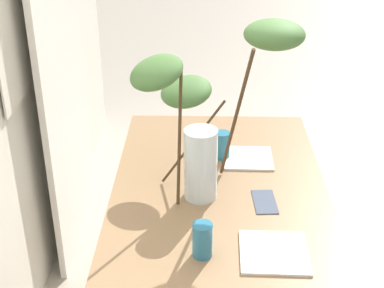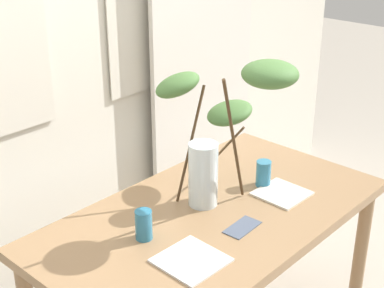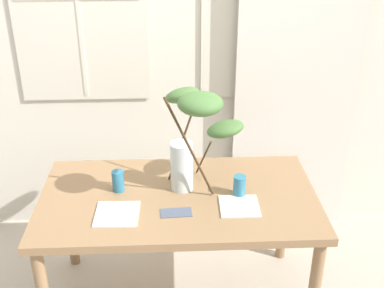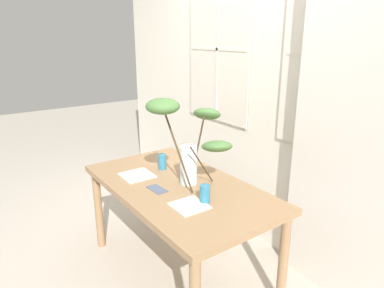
{
  "view_description": "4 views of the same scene",
  "coord_description": "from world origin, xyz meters",
  "px_view_note": "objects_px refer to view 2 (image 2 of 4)",
  "views": [
    {
      "loc": [
        -1.77,
        0.07,
        1.9
      ],
      "look_at": [
        0.02,
        0.11,
        0.97
      ],
      "focal_mm": 52.04,
      "sensor_mm": 36.0,
      "label": 1
    },
    {
      "loc": [
        -1.58,
        -1.33,
        1.98
      ],
      "look_at": [
        0.01,
        0.13,
        1.01
      ],
      "focal_mm": 53.56,
      "sensor_mm": 36.0,
      "label": 2
    },
    {
      "loc": [
        -0.03,
        -2.25,
        2.21
      ],
      "look_at": [
        0.08,
        0.12,
        1.0
      ],
      "focal_mm": 45.72,
      "sensor_mm": 36.0,
      "label": 3
    },
    {
      "loc": [
        1.91,
        -1.25,
        1.77
      ],
      "look_at": [
        0.06,
        0.08,
        1.05
      ],
      "focal_mm": 32.23,
      "sensor_mm": 36.0,
      "label": 4
    }
  ],
  "objects_px": {
    "plate_square_left": "(191,260)",
    "dining_table": "(213,229)",
    "drinking_glass_blue_left": "(144,225)",
    "drinking_glass_blue_right": "(263,173)",
    "vase_with_branches": "(221,121)",
    "plate_square_right": "(282,193)"
  },
  "relations": [
    {
      "from": "plate_square_left",
      "to": "drinking_glass_blue_right",
      "type": "bearing_deg",
      "value": 13.28
    },
    {
      "from": "plate_square_left",
      "to": "plate_square_right",
      "type": "xyz_separation_m",
      "value": [
        0.64,
        0.04,
        -0.0
      ]
    },
    {
      "from": "dining_table",
      "to": "vase_with_branches",
      "type": "height_order",
      "value": "vase_with_branches"
    },
    {
      "from": "plate_square_left",
      "to": "dining_table",
      "type": "bearing_deg",
      "value": 27.83
    },
    {
      "from": "drinking_glass_blue_left",
      "to": "plate_square_left",
      "type": "distance_m",
      "value": 0.24
    },
    {
      "from": "drinking_glass_blue_right",
      "to": "plate_square_right",
      "type": "distance_m",
      "value": 0.13
    },
    {
      "from": "dining_table",
      "to": "drinking_glass_blue_right",
      "type": "distance_m",
      "value": 0.36
    },
    {
      "from": "vase_with_branches",
      "to": "plate_square_right",
      "type": "bearing_deg",
      "value": -37.7
    },
    {
      "from": "dining_table",
      "to": "plate_square_left",
      "type": "relative_size",
      "value": 6.78
    },
    {
      "from": "vase_with_branches",
      "to": "dining_table",
      "type": "bearing_deg",
      "value": -154.11
    },
    {
      "from": "dining_table",
      "to": "plate_square_left",
      "type": "bearing_deg",
      "value": -152.17
    },
    {
      "from": "drinking_glass_blue_right",
      "to": "plate_square_right",
      "type": "height_order",
      "value": "drinking_glass_blue_right"
    },
    {
      "from": "drinking_glass_blue_left",
      "to": "plate_square_left",
      "type": "bearing_deg",
      "value": -87.17
    },
    {
      "from": "vase_with_branches",
      "to": "plate_square_left",
      "type": "relative_size",
      "value": 2.96
    },
    {
      "from": "drinking_glass_blue_right",
      "to": "plate_square_left",
      "type": "relative_size",
      "value": 0.53
    },
    {
      "from": "plate_square_right",
      "to": "plate_square_left",
      "type": "bearing_deg",
      "value": -176.38
    },
    {
      "from": "plate_square_right",
      "to": "vase_with_branches",
      "type": "bearing_deg",
      "value": 142.3
    },
    {
      "from": "vase_with_branches",
      "to": "drinking_glass_blue_right",
      "type": "distance_m",
      "value": 0.39
    },
    {
      "from": "drinking_glass_blue_left",
      "to": "drinking_glass_blue_right",
      "type": "height_order",
      "value": "drinking_glass_blue_left"
    },
    {
      "from": "vase_with_branches",
      "to": "plate_square_right",
      "type": "xyz_separation_m",
      "value": [
        0.22,
        -0.17,
        -0.36
      ]
    },
    {
      "from": "drinking_glass_blue_right",
      "to": "plate_square_right",
      "type": "xyz_separation_m",
      "value": [
        -0.01,
        -0.11,
        -0.06
      ]
    },
    {
      "from": "plate_square_left",
      "to": "drinking_glass_blue_left",
      "type": "bearing_deg",
      "value": 92.83
    }
  ]
}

